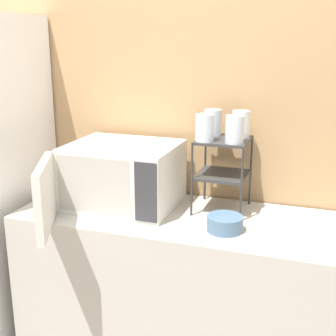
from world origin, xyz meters
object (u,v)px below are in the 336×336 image
(glass_front_left, at_px, (205,128))
(glass_back_right, at_px, (241,124))
(glass_front_right, at_px, (235,129))
(bowl, at_px, (225,224))
(dish_rack, at_px, (223,159))
(microwave, at_px, (120,176))
(glass_back_left, at_px, (213,122))

(glass_front_left, distance_m, glass_back_right, 0.19)
(glass_front_left, height_order, glass_front_right, same)
(glass_front_left, height_order, bowl, glass_front_left)
(bowl, bearing_deg, dish_rack, 106.44)
(dish_rack, bearing_deg, microwave, -166.68)
(glass_front_right, height_order, bowl, glass_front_right)
(glass_front_right, bearing_deg, glass_front_left, -176.84)
(glass_front_left, relative_size, glass_back_right, 1.00)
(glass_back_right, height_order, glass_back_left, same)
(microwave, bearing_deg, glass_back_left, 23.90)
(microwave, relative_size, dish_rack, 2.28)
(glass_back_right, xyz_separation_m, glass_front_right, (-0.00, -0.14, 0.00))
(microwave, bearing_deg, glass_back_right, 19.11)
(glass_back_right, relative_size, glass_back_left, 1.00)
(dish_rack, height_order, glass_front_right, glass_front_right)
(glass_back_right, distance_m, glass_back_left, 0.13)
(glass_back_right, distance_m, glass_front_right, 0.14)
(dish_rack, relative_size, glass_front_right, 2.84)
(microwave, relative_size, glass_back_right, 6.46)
(microwave, xyz_separation_m, glass_back_left, (0.39, 0.17, 0.24))
(glass_front_right, bearing_deg, glass_back_left, 134.03)
(glass_front_right, relative_size, glass_back_left, 1.00)
(glass_front_right, height_order, glass_back_left, same)
(glass_back_left, bearing_deg, glass_front_right, -45.97)
(microwave, xyz_separation_m, dish_rack, (0.45, 0.11, 0.09))
(dish_rack, distance_m, bowl, 0.31)
(glass_back_right, bearing_deg, glass_back_left, -177.16)
(dish_rack, xyz_separation_m, glass_front_left, (-0.07, -0.07, 0.15))
(microwave, bearing_deg, dish_rack, 13.32)
(glass_front_left, xyz_separation_m, glass_back_right, (0.13, 0.14, 0.00))
(glass_back_right, relative_size, glass_front_right, 1.00)
(microwave, distance_m, glass_front_left, 0.45)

